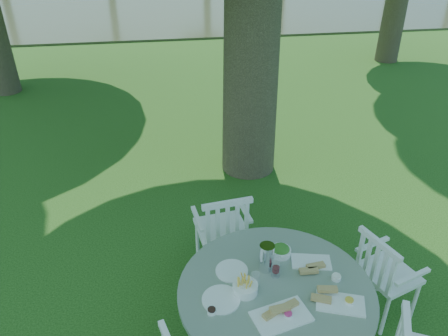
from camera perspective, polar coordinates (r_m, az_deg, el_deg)
The scene contains 5 objects.
ground at distance 5.04m, azimuth 0.36°, elevation -9.51°, with size 140.00×140.00×0.00m, color #12390C.
table at distance 3.57m, azimuth 6.71°, elevation -16.88°, with size 1.51×1.51×0.76m.
chair_ne at distance 4.14m, azimuth 19.92°, elevation -12.58°, with size 0.56×0.58×0.91m.
chair_nw at distance 4.31m, azimuth 0.01°, elevation -7.90°, with size 0.54×0.51×0.96m.
tableware at distance 3.48m, azimuth 5.80°, elevation -14.03°, with size 1.20×0.89×0.24m.
Camera 1 is at (-0.63, -3.80, 3.24)m, focal length 35.00 mm.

